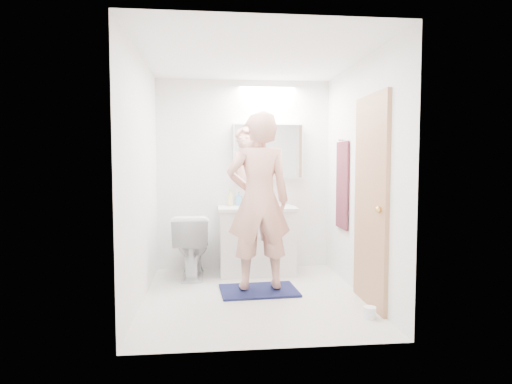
{
  "coord_description": "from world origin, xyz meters",
  "views": [
    {
      "loc": [
        -0.43,
        -4.35,
        1.37
      ],
      "look_at": [
        0.05,
        0.25,
        1.05
      ],
      "focal_mm": 30.76,
      "sensor_mm": 36.0,
      "label": 1
    }
  ],
  "objects": [
    {
      "name": "towel_hook",
      "position": [
        1.07,
        0.55,
        1.62
      ],
      "size": [
        0.07,
        0.02,
        0.02
      ],
      "primitive_type": "cylinder",
      "rotation": [
        0.0,
        1.57,
        0.0
      ],
      "color": "silver",
      "rests_on": "wall_right"
    },
    {
      "name": "toilet_paper_roll",
      "position": [
        0.95,
        -0.71,
        0.05
      ],
      "size": [
        0.11,
        0.11,
        0.1
      ],
      "primitive_type": "cylinder",
      "color": "white",
      "rests_on": "floor"
    },
    {
      "name": "towel",
      "position": [
        1.08,
        0.55,
        1.1
      ],
      "size": [
        0.02,
        0.42,
        1.0
      ],
      "primitive_type": "cube",
      "color": "#112036",
      "rests_on": "wall_right"
    },
    {
      "name": "countertop",
      "position": [
        0.13,
        0.96,
        0.8
      ],
      "size": [
        0.95,
        0.58,
        0.04
      ],
      "primitive_type": "cube",
      "color": "white",
      "rests_on": "vanity_cabinet"
    },
    {
      "name": "faucet",
      "position": [
        0.13,
        1.19,
        0.9
      ],
      "size": [
        0.02,
        0.02,
        0.16
      ],
      "primitive_type": "cylinder",
      "color": "silver",
      "rests_on": "countertop"
    },
    {
      "name": "vanity_cabinet",
      "position": [
        0.13,
        0.96,
        0.39
      ],
      "size": [
        0.9,
        0.55,
        0.78
      ],
      "primitive_type": "cube",
      "color": "white",
      "rests_on": "floor"
    },
    {
      "name": "door",
      "position": [
        1.08,
        -0.35,
        1.0
      ],
      "size": [
        0.04,
        0.8,
        2.0
      ],
      "primitive_type": "cube",
      "color": "tan",
      "rests_on": "wall_right"
    },
    {
      "name": "toothbrush_cup",
      "position": [
        0.3,
        1.12,
        0.87
      ],
      "size": [
        0.12,
        0.12,
        0.1
      ],
      "primitive_type": "imported",
      "rotation": [
        0.0,
        0.0,
        0.15
      ],
      "color": "#4066C2",
      "rests_on": "countertop"
    },
    {
      "name": "person",
      "position": [
        0.07,
        0.17,
        0.96
      ],
      "size": [
        0.69,
        0.48,
        1.83
      ],
      "primitive_type": "imported",
      "rotation": [
        0.0,
        0.0,
        3.2
      ],
      "color": "tan",
      "rests_on": "bath_rug"
    },
    {
      "name": "wall_back",
      "position": [
        0.0,
        1.25,
        1.2
      ],
      "size": [
        2.5,
        0.0,
        2.5
      ],
      "primitive_type": "plane",
      "rotation": [
        1.57,
        0.0,
        0.0
      ],
      "color": "white",
      "rests_on": "floor"
    },
    {
      "name": "soap_bottle_b",
      "position": [
        -0.07,
        1.15,
        0.9
      ],
      "size": [
        0.09,
        0.09,
        0.17
      ],
      "primitive_type": "imported",
      "rotation": [
        0.0,
        0.0,
        -0.24
      ],
      "color": "#5C9BC6",
      "rests_on": "countertop"
    },
    {
      "name": "wall_right",
      "position": [
        1.1,
        0.0,
        1.2
      ],
      "size": [
        0.0,
        2.5,
        2.5
      ],
      "primitive_type": "plane",
      "rotation": [
        1.57,
        0.0,
        -1.57
      ],
      "color": "white",
      "rests_on": "floor"
    },
    {
      "name": "mirror_panel",
      "position": [
        0.3,
        1.1,
        1.5
      ],
      "size": [
        0.84,
        0.01,
        0.66
      ],
      "primitive_type": "cube",
      "color": "silver",
      "rests_on": "medicine_cabinet"
    },
    {
      "name": "wall_front",
      "position": [
        0.0,
        -1.25,
        1.2
      ],
      "size": [
        2.5,
        0.0,
        2.5
      ],
      "primitive_type": "plane",
      "rotation": [
        -1.57,
        0.0,
        0.0
      ],
      "color": "white",
      "rests_on": "floor"
    },
    {
      "name": "wall_left",
      "position": [
        -1.1,
        0.0,
        1.2
      ],
      "size": [
        0.0,
        2.5,
        2.5
      ],
      "primitive_type": "plane",
      "rotation": [
        1.57,
        0.0,
        1.57
      ],
      "color": "white",
      "rests_on": "floor"
    },
    {
      "name": "medicine_cabinet",
      "position": [
        0.3,
        1.18,
        1.5
      ],
      "size": [
        0.88,
        0.14,
        0.7
      ],
      "primitive_type": "cube",
      "color": "white",
      "rests_on": "wall_back"
    },
    {
      "name": "door_knob",
      "position": [
        1.04,
        -0.65,
        0.95
      ],
      "size": [
        0.06,
        0.06,
        0.06
      ],
      "primitive_type": "sphere",
      "color": "gold",
      "rests_on": "door"
    },
    {
      "name": "floor",
      "position": [
        0.0,
        0.0,
        0.0
      ],
      "size": [
        2.5,
        2.5,
        0.0
      ],
      "primitive_type": "plane",
      "color": "silver",
      "rests_on": "ground"
    },
    {
      "name": "toilet",
      "position": [
        -0.65,
        0.85,
        0.38
      ],
      "size": [
        0.44,
        0.75,
        0.76
      ],
      "primitive_type": "imported",
      "rotation": [
        0.0,
        0.0,
        3.12
      ],
      "color": "white",
      "rests_on": "floor"
    },
    {
      "name": "ceiling",
      "position": [
        0.0,
        0.0,
        2.4
      ],
      "size": [
        2.5,
        2.5,
        0.0
      ],
      "primitive_type": "plane",
      "rotation": [
        3.14,
        0.0,
        0.0
      ],
      "color": "white",
      "rests_on": "floor"
    },
    {
      "name": "bath_rug",
      "position": [
        0.07,
        0.17,
        0.01
      ],
      "size": [
        0.83,
        0.6,
        0.02
      ],
      "primitive_type": "cube",
      "rotation": [
        0.0,
        0.0,
        0.06
      ],
      "color": "#161644",
      "rests_on": "floor"
    },
    {
      "name": "sink_basin",
      "position": [
        0.13,
        0.99,
        0.84
      ],
      "size": [
        0.36,
        0.36,
        0.03
      ],
      "primitive_type": "cylinder",
      "color": "white",
      "rests_on": "countertop"
    },
    {
      "name": "soap_bottle_a",
      "position": [
        -0.19,
        1.11,
        0.92
      ],
      "size": [
        0.1,
        0.1,
        0.2
      ],
      "primitive_type": "imported",
      "rotation": [
        0.0,
        0.0,
        0.29
      ],
      "color": "#D0CA86",
      "rests_on": "countertop"
    }
  ]
}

